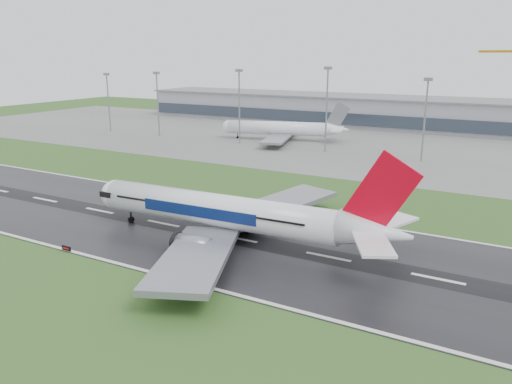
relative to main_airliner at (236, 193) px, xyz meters
The scene contains 12 objects.
ground 41.87m from the main_airliner, behind, with size 520.00×520.00×0.00m, color #2A501D.
runway 41.86m from the main_airliner, behind, with size 400.00×45.00×0.10m, color black.
apron 133.18m from the main_airliner, 107.78° to the left, with size 400.00×130.00×0.08m, color slate.
terminal 190.82m from the main_airliner, 102.27° to the left, with size 240.00×36.00×15.00m, color gray.
main_airliner is the anchor object (origin of this frame).
parked_airliner 127.75m from the main_airliner, 112.05° to the left, with size 58.51×54.47×17.15m, color white, non-canonical shape.
runway_sign 35.12m from the main_airliner, 142.27° to the right, with size 2.30×0.26×1.04m, color black, non-canonical shape.
floodmast_0 169.73m from the main_airliner, 143.29° to the left, with size 0.64×0.64×27.53m, color gray.
floodmast_1 145.67m from the main_airliner, 135.84° to the left, with size 0.64×0.64×28.64m, color gray.
floodmast_2 117.93m from the main_airliner, 120.58° to the left, with size 0.64×0.64×30.36m, color gray.
floodmast_3 103.62m from the main_airliner, 101.37° to the left, with size 0.64×0.64×31.80m, color gray.
floodmast_4 102.88m from the main_airliner, 80.65° to the left, with size 0.64×0.64×28.45m, color gray.
Camera 1 is at (90.64, -83.60, 37.16)m, focal length 34.90 mm.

